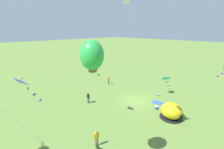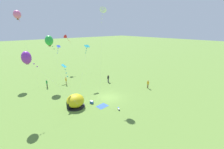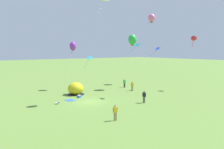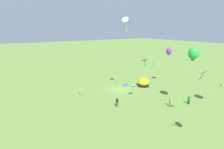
# 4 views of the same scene
# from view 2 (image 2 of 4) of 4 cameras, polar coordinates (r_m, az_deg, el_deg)

# --- Properties ---
(ground_plane) EXTENTS (300.00, 300.00, 0.00)m
(ground_plane) POSITION_cam_2_polar(r_m,az_deg,el_deg) (27.12, -1.29, -8.67)
(ground_plane) COLOR olive
(popup_tent) EXTENTS (2.81, 2.81, 2.10)m
(popup_tent) POSITION_cam_2_polar(r_m,az_deg,el_deg) (24.37, -13.77, -9.79)
(popup_tent) COLOR gold
(popup_tent) RESTS_ON ground
(picnic_blanket) EXTENTS (1.80, 1.44, 0.01)m
(picnic_blanket) POSITION_cam_2_polar(r_m,az_deg,el_deg) (24.37, -3.71, -11.92)
(picnic_blanket) COLOR #3359A5
(picnic_blanket) RESTS_ON ground
(cooler_box) EXTENTS (0.50, 0.61, 0.44)m
(cooler_box) POSITION_cam_2_polar(r_m,az_deg,el_deg) (25.26, -7.79, -10.37)
(cooler_box) COLOR #2659B2
(cooler_box) RESTS_ON ground
(toddler_crawling) EXTENTS (0.40, 0.55, 0.32)m
(toddler_crawling) POSITION_cam_2_polar(r_m,az_deg,el_deg) (23.32, 2.55, -12.87)
(toddler_crawling) COLOR white
(toddler_crawling) RESTS_ON ground
(person_center_field) EXTENTS (0.58, 0.31, 1.72)m
(person_center_field) POSITION_cam_2_polar(r_m,az_deg,el_deg) (33.92, -1.45, -1.41)
(person_center_field) COLOR #4C4C51
(person_center_field) RESTS_ON ground
(person_watching_sky) EXTENTS (0.31, 0.58, 1.72)m
(person_watching_sky) POSITION_cam_2_polar(r_m,az_deg,el_deg) (31.46, 13.52, -3.46)
(person_watching_sky) COLOR #8C7251
(person_watching_sky) RESTS_ON ground
(person_with_toddler) EXTENTS (0.33, 0.57, 1.72)m
(person_with_toddler) POSITION_cam_2_polar(r_m,az_deg,el_deg) (33.91, -17.11, -2.22)
(person_with_toddler) COLOR #8C7251
(person_with_toddler) RESTS_ON ground
(person_strolling) EXTENTS (0.27, 0.59, 1.72)m
(person_strolling) POSITION_cam_2_polar(r_m,az_deg,el_deg) (33.81, -23.60, -3.00)
(person_strolling) COLOR black
(person_strolling) RESTS_ON ground
(kite_cyan) EXTENTS (0.99, 2.98, 6.41)m
(kite_cyan) POSITION_cam_2_polar(r_m,az_deg,el_deg) (24.91, -17.62, 2.39)
(kite_cyan) COLOR silver
(kite_cyan) RESTS_ON ground
(kite_red) EXTENTS (4.11, 7.46, 10.11)m
(kite_red) POSITION_cam_2_polar(r_m,az_deg,el_deg) (43.71, -17.10, 13.47)
(kite_red) COLOR silver
(kite_red) RESTS_ON ground
(kite_purple) EXTENTS (6.44, 4.82, 9.06)m
(kite_purple) POSITION_cam_2_polar(r_m,az_deg,el_deg) (22.52, -29.82, 5.56)
(kite_purple) COLOR silver
(kite_purple) RESTS_ON ground
(kite_blue) EXTENTS (3.04, 3.14, 8.05)m
(kite_blue) POSITION_cam_2_polar(r_m,az_deg,el_deg) (37.47, -19.76, 9.55)
(kite_blue) COLOR silver
(kite_blue) RESTS_ON ground
(kite_pink) EXTENTS (1.56, 8.67, 15.52)m
(kite_pink) POSITION_cam_2_polar(r_m,az_deg,el_deg) (40.46, -32.44, 18.74)
(kite_pink) COLOR silver
(kite_pink) RESTS_ON ground
(kite_green) EXTENTS (2.17, 3.26, 10.45)m
(kite_green) POSITION_cam_2_polar(r_m,az_deg,el_deg) (33.03, -22.85, 11.82)
(kite_green) COLOR silver
(kite_green) RESTS_ON ground
(kite_teal) EXTENTS (5.80, 5.34, 8.67)m
(kite_teal) POSITION_cam_2_polar(r_m,az_deg,el_deg) (31.65, -9.60, 10.13)
(kite_teal) COLOR silver
(kite_teal) RESTS_ON ground
(kite_white) EXTENTS (3.37, 2.82, 15.21)m
(kite_white) POSITION_cam_2_polar(r_m,az_deg,el_deg) (26.51, -3.61, 22.95)
(kite_white) COLOR silver
(kite_white) RESTS_ON ground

